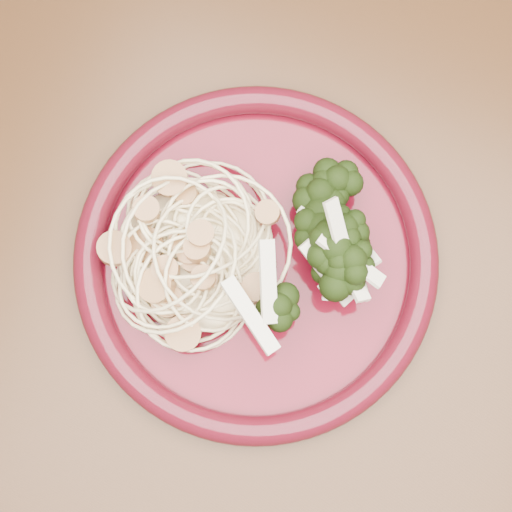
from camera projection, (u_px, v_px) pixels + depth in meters
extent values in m
plane|color=brown|center=(276.00, 384.00, 1.23)|extent=(3.50, 3.50, 0.00)
cube|color=#472814|center=(303.00, 373.00, 0.51)|extent=(1.20, 0.80, 0.04)
cylinder|color=#530814|center=(256.00, 261.00, 0.51)|extent=(0.33, 0.33, 0.01)
torus|color=#530D18|center=(256.00, 258.00, 0.50)|extent=(0.34, 0.34, 0.02)
ellipsoid|color=beige|center=(195.00, 257.00, 0.49)|extent=(0.15, 0.14, 0.03)
ellipsoid|color=black|center=(333.00, 253.00, 0.48)|extent=(0.14, 0.16, 0.05)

